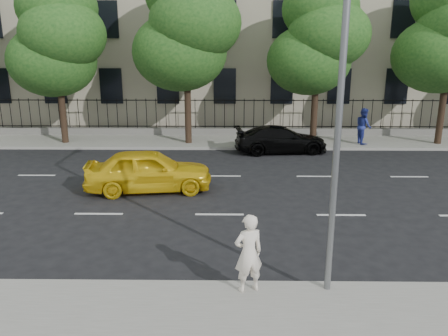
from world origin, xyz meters
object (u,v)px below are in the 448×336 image
object	(u,v)px
street_light	(337,55)
yellow_taxi	(149,170)
woman_near	(249,253)
black_sedan	(281,139)

from	to	relation	value
street_light	yellow_taxi	xyz separation A→B (m)	(-5.25, 6.76, -4.34)
woman_near	black_sedan	bearing A→B (deg)	-119.96
street_light	yellow_taxi	distance (m)	9.59
street_light	woman_near	world-z (taller)	street_light
street_light	woman_near	bearing A→B (deg)	-160.21
yellow_taxi	black_sedan	size ratio (longest dim) A/B	0.99
black_sedan	woman_near	size ratio (longest dim) A/B	2.71
black_sedan	woman_near	world-z (taller)	woman_near
yellow_taxi	street_light	bearing A→B (deg)	-149.71
yellow_taxi	woman_near	world-z (taller)	woman_near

